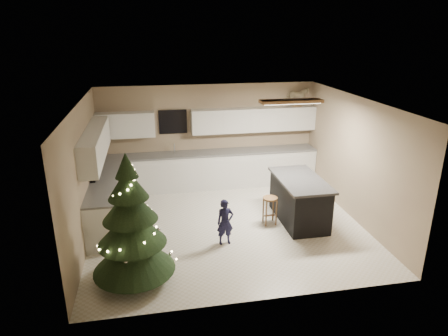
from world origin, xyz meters
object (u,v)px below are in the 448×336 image
(island, at_px, (299,200))
(christmas_tree, at_px, (132,231))
(bar_stool, at_px, (270,204))
(toddler, at_px, (225,222))
(rocking_horse, at_px, (297,96))

(island, relative_size, christmas_tree, 0.78)
(island, relative_size, bar_stool, 2.87)
(toddler, bearing_deg, christmas_tree, -157.75)
(christmas_tree, relative_size, toddler, 2.44)
(toddler, bearing_deg, rocking_horse, 45.65)
(bar_stool, xyz_separation_m, christmas_tree, (-2.75, -1.52, 0.45))
(island, height_order, rocking_horse, rocking_horse)
(christmas_tree, height_order, toddler, christmas_tree)
(island, relative_size, toddler, 1.90)
(christmas_tree, bearing_deg, toddler, 27.71)
(bar_stool, height_order, rocking_horse, rocking_horse)
(toddler, bearing_deg, island, 15.70)
(bar_stool, distance_m, toddler, 1.25)
(rocking_horse, bearing_deg, christmas_tree, 150.33)
(bar_stool, bearing_deg, christmas_tree, -151.10)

